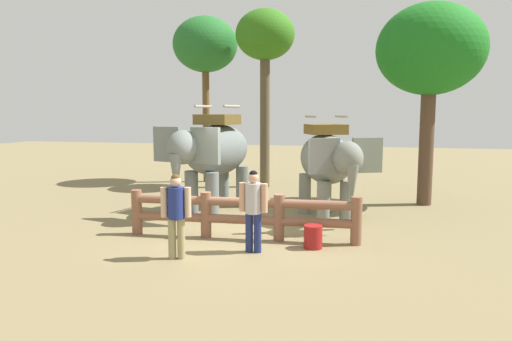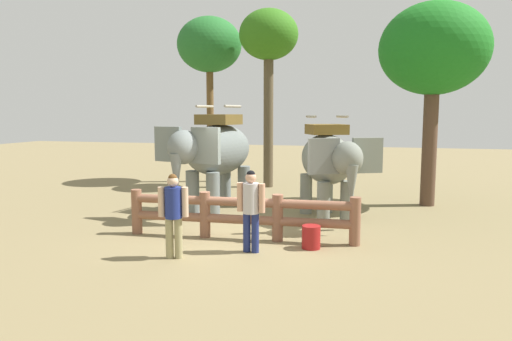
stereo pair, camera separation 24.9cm
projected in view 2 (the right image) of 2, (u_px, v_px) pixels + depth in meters
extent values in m
plane|color=olive|center=(242.00, 238.00, 10.75)|extent=(60.00, 60.00, 0.00)
cylinder|color=brown|center=(137.00, 211.00, 11.13)|extent=(0.24, 0.24, 1.05)
cylinder|color=brown|center=(205.00, 215.00, 10.80)|extent=(0.24, 0.24, 1.05)
cylinder|color=brown|center=(278.00, 218.00, 10.46)|extent=(0.24, 0.24, 1.05)
cylinder|color=brown|center=(355.00, 221.00, 10.12)|extent=(0.24, 0.24, 1.05)
cylinder|color=brown|center=(241.00, 219.00, 10.64)|extent=(5.04, 0.47, 0.20)
cylinder|color=brown|center=(241.00, 202.00, 10.59)|extent=(5.04, 0.47, 0.20)
cylinder|color=slate|center=(213.00, 195.00, 12.84)|extent=(0.37, 0.37, 1.24)
cylinder|color=slate|center=(193.00, 193.00, 13.16)|extent=(0.37, 0.37, 1.24)
cylinder|color=slate|center=(244.00, 186.00, 14.29)|extent=(0.37, 0.37, 1.24)
cylinder|color=slate|center=(225.00, 185.00, 14.61)|extent=(0.37, 0.37, 1.24)
ellipsoid|color=slate|center=(219.00, 150.00, 13.58)|extent=(1.87, 3.00, 1.44)
ellipsoid|color=slate|center=(184.00, 147.00, 12.13)|extent=(0.99, 1.09, 0.88)
cube|color=slate|center=(206.00, 146.00, 11.94)|extent=(0.83, 0.32, 0.93)
cube|color=slate|center=(168.00, 144.00, 12.51)|extent=(0.83, 0.32, 0.93)
cone|color=slate|center=(176.00, 176.00, 11.93)|extent=(0.33, 0.33, 1.13)
cube|color=brown|center=(219.00, 119.00, 13.48)|extent=(1.24, 1.15, 0.29)
cylinder|color=#A59E8C|center=(233.00, 106.00, 13.21)|extent=(0.27, 0.83, 0.07)
cylinder|color=#A59E8C|center=(205.00, 106.00, 13.66)|extent=(0.27, 0.83, 0.07)
cylinder|color=slate|center=(347.00, 203.00, 12.00)|extent=(0.34, 0.34, 1.12)
cylinder|color=slate|center=(324.00, 204.00, 11.88)|extent=(0.34, 0.34, 1.12)
cylinder|color=slate|center=(327.00, 193.00, 13.47)|extent=(0.34, 0.34, 1.12)
cylinder|color=slate|center=(306.00, 194.00, 13.36)|extent=(0.34, 0.34, 1.12)
ellipsoid|color=slate|center=(326.00, 159.00, 12.55)|extent=(2.10, 2.76, 1.31)
ellipsoid|color=slate|center=(347.00, 158.00, 11.07)|extent=(1.01, 1.07, 0.80)
cube|color=slate|center=(367.00, 155.00, 11.27)|extent=(0.72, 0.42, 0.84)
cube|color=slate|center=(324.00, 156.00, 11.07)|extent=(0.72, 0.42, 0.84)
cone|color=slate|center=(351.00, 187.00, 10.86)|extent=(0.30, 0.30, 1.03)
cube|color=brown|center=(327.00, 129.00, 12.45)|extent=(1.22, 1.17, 0.26)
cylinder|color=#A59E8C|center=(342.00, 116.00, 12.49)|extent=(0.39, 0.71, 0.07)
cylinder|color=#A59E8C|center=(311.00, 116.00, 12.33)|extent=(0.39, 0.71, 0.07)
cylinder|color=navy|center=(255.00, 233.00, 9.62)|extent=(0.15, 0.15, 0.81)
cylinder|color=navy|center=(247.00, 232.00, 9.68)|extent=(0.15, 0.15, 0.81)
cylinder|color=#B6B1B5|center=(251.00, 198.00, 9.57)|extent=(0.35, 0.35, 0.62)
cylinder|color=tan|center=(262.00, 198.00, 9.49)|extent=(0.13, 0.13, 0.59)
cylinder|color=tan|center=(240.00, 197.00, 9.64)|extent=(0.13, 0.13, 0.59)
sphere|color=tan|center=(251.00, 178.00, 9.51)|extent=(0.22, 0.22, 0.22)
sphere|color=black|center=(251.00, 175.00, 9.51)|extent=(0.17, 0.17, 0.17)
cylinder|color=#988E61|center=(178.00, 238.00, 9.25)|extent=(0.15, 0.15, 0.80)
cylinder|color=#988E61|center=(169.00, 238.00, 9.26)|extent=(0.15, 0.15, 0.80)
cylinder|color=navy|center=(173.00, 203.00, 9.17)|extent=(0.39, 0.39, 0.61)
cylinder|color=#CFAA89|center=(185.00, 202.00, 9.16)|extent=(0.13, 0.13, 0.58)
cylinder|color=#CFAA89|center=(161.00, 202.00, 9.17)|extent=(0.13, 0.13, 0.58)
sphere|color=#CFAA89|center=(173.00, 181.00, 9.12)|extent=(0.22, 0.22, 0.22)
sphere|color=#593819|center=(173.00, 178.00, 9.11)|extent=(0.17, 0.17, 0.17)
cylinder|color=brown|center=(210.00, 123.00, 19.32)|extent=(0.28, 0.28, 4.83)
ellipsoid|color=#226527|center=(209.00, 45.00, 18.93)|extent=(2.59, 2.59, 2.20)
cylinder|color=brown|center=(268.00, 120.00, 17.88)|extent=(0.37, 0.37, 5.10)
ellipsoid|color=#2F6C17|center=(269.00, 34.00, 17.49)|extent=(2.20, 2.20, 1.87)
cylinder|color=brown|center=(430.00, 143.00, 14.34)|extent=(0.44, 0.44, 3.84)
ellipsoid|color=#196D1C|center=(434.00, 49.00, 14.00)|extent=(3.20, 3.20, 2.72)
cylinder|color=maroon|center=(311.00, 237.00, 9.92)|extent=(0.39, 0.39, 0.49)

